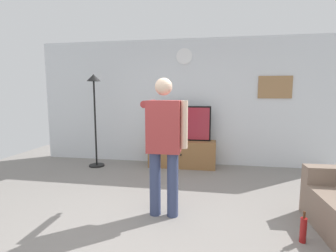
{
  "coord_description": "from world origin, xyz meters",
  "views": [
    {
      "loc": [
        0.67,
        -2.57,
        1.55
      ],
      "look_at": [
        0.03,
        1.2,
        1.05
      ],
      "focal_mm": 26.88,
      "sensor_mm": 36.0,
      "label": 1
    }
  ],
  "objects_px": {
    "wall_clock": "(184,56)",
    "beverage_bottle": "(303,230)",
    "television": "(182,123)",
    "framed_picture": "(275,87)",
    "tv_stand": "(182,154)",
    "person_standing_nearer_lamp": "(164,140)",
    "floor_lamp": "(94,101)"
  },
  "relations": [
    {
      "from": "beverage_bottle",
      "to": "wall_clock",
      "type": "bearing_deg",
      "value": 119.04
    },
    {
      "from": "tv_stand",
      "to": "beverage_bottle",
      "type": "xyz_separation_m",
      "value": [
        1.56,
        -2.51,
        -0.14
      ]
    },
    {
      "from": "wall_clock",
      "to": "beverage_bottle",
      "type": "xyz_separation_m",
      "value": [
        1.56,
        -2.8,
        -2.19
      ]
    },
    {
      "from": "wall_clock",
      "to": "framed_picture",
      "type": "bearing_deg",
      "value": 0.15
    },
    {
      "from": "tv_stand",
      "to": "wall_clock",
      "type": "relative_size",
      "value": 4.13
    },
    {
      "from": "floor_lamp",
      "to": "person_standing_nearer_lamp",
      "type": "distance_m",
      "value": 2.67
    },
    {
      "from": "floor_lamp",
      "to": "beverage_bottle",
      "type": "relative_size",
      "value": 5.78
    },
    {
      "from": "television",
      "to": "beverage_bottle",
      "type": "relative_size",
      "value": 3.51
    },
    {
      "from": "person_standing_nearer_lamp",
      "to": "beverage_bottle",
      "type": "xyz_separation_m",
      "value": [
        1.54,
        -0.35,
        -0.84
      ]
    },
    {
      "from": "television",
      "to": "wall_clock",
      "type": "xyz_separation_m",
      "value": [
        -0.0,
        0.24,
        1.4
      ]
    },
    {
      "from": "television",
      "to": "person_standing_nearer_lamp",
      "type": "height_order",
      "value": "person_standing_nearer_lamp"
    },
    {
      "from": "wall_clock",
      "to": "beverage_bottle",
      "type": "bearing_deg",
      "value": -60.96
    },
    {
      "from": "wall_clock",
      "to": "television",
      "type": "bearing_deg",
      "value": -90.0
    },
    {
      "from": "tv_stand",
      "to": "wall_clock",
      "type": "xyz_separation_m",
      "value": [
        0.0,
        0.29,
        2.05
      ]
    },
    {
      "from": "tv_stand",
      "to": "person_standing_nearer_lamp",
      "type": "height_order",
      "value": "person_standing_nearer_lamp"
    },
    {
      "from": "floor_lamp",
      "to": "tv_stand",
      "type": "bearing_deg",
      "value": 8.24
    },
    {
      "from": "tv_stand",
      "to": "floor_lamp",
      "type": "distance_m",
      "value": 2.14
    },
    {
      "from": "framed_picture",
      "to": "beverage_bottle",
      "type": "relative_size",
      "value": 1.97
    },
    {
      "from": "tv_stand",
      "to": "television",
      "type": "xyz_separation_m",
      "value": [
        0.0,
        0.05,
        0.64
      ]
    },
    {
      "from": "television",
      "to": "beverage_bottle",
      "type": "bearing_deg",
      "value": -58.69
    },
    {
      "from": "television",
      "to": "framed_picture",
      "type": "height_order",
      "value": "framed_picture"
    },
    {
      "from": "tv_stand",
      "to": "wall_clock",
      "type": "distance_m",
      "value": 2.07
    },
    {
      "from": "framed_picture",
      "to": "beverage_bottle",
      "type": "xyz_separation_m",
      "value": [
        -0.3,
        -2.81,
        -1.53
      ]
    },
    {
      "from": "television",
      "to": "person_standing_nearer_lamp",
      "type": "bearing_deg",
      "value": -89.57
    },
    {
      "from": "person_standing_nearer_lamp",
      "to": "floor_lamp",
      "type": "bearing_deg",
      "value": 133.87
    },
    {
      "from": "wall_clock",
      "to": "floor_lamp",
      "type": "distance_m",
      "value": 2.11
    },
    {
      "from": "framed_picture",
      "to": "television",
      "type": "bearing_deg",
      "value": -172.38
    },
    {
      "from": "person_standing_nearer_lamp",
      "to": "beverage_bottle",
      "type": "bearing_deg",
      "value": -12.9
    },
    {
      "from": "beverage_bottle",
      "to": "television",
      "type": "bearing_deg",
      "value": 121.31
    },
    {
      "from": "wall_clock",
      "to": "framed_picture",
      "type": "xyz_separation_m",
      "value": [
        1.86,
        0.0,
        -0.66
      ]
    },
    {
      "from": "framed_picture",
      "to": "person_standing_nearer_lamp",
      "type": "height_order",
      "value": "framed_picture"
    },
    {
      "from": "framed_picture",
      "to": "beverage_bottle",
      "type": "height_order",
      "value": "framed_picture"
    }
  ]
}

